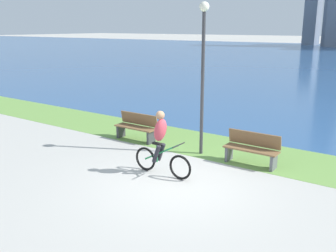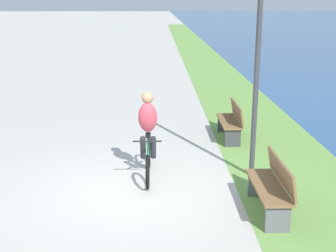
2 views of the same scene
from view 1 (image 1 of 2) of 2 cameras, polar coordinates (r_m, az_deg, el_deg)
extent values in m
plane|color=#B2AFA8|center=(9.27, 1.47, -8.74)|extent=(300.00, 300.00, 0.00)
cube|color=#6B9947|center=(11.86, 9.91, -3.61)|extent=(120.00, 2.48, 0.01)
torus|color=black|center=(9.43, 1.84, -6.24)|extent=(0.63, 0.06, 0.63)
torus|color=black|center=(10.03, -3.42, -4.95)|extent=(0.63, 0.06, 0.63)
cylinder|color=#268C4C|center=(9.64, -1.00, -3.97)|extent=(1.06, 0.04, 0.61)
cylinder|color=#268C4C|center=(9.73, -1.66, -4.10)|extent=(0.04, 0.04, 0.47)
cube|color=black|center=(9.65, -1.67, -2.67)|extent=(0.24, 0.10, 0.05)
cylinder|color=black|center=(9.27, 1.61, -2.90)|extent=(0.03, 0.52, 0.03)
ellipsoid|color=#BF3F4C|center=(9.49, -1.16, -0.60)|extent=(0.40, 0.36, 0.65)
sphere|color=#A57A59|center=(9.39, -1.17, 1.64)|extent=(0.22, 0.22, 0.22)
cylinder|color=#26262D|center=(9.77, -1.05, -3.93)|extent=(0.27, 0.11, 0.49)
cylinder|color=#26262D|center=(9.62, -1.76, -4.24)|extent=(0.27, 0.11, 0.49)
cube|color=brown|center=(10.58, 12.37, -3.46)|extent=(1.50, 0.45, 0.04)
cube|color=brown|center=(10.68, 12.85, -1.91)|extent=(1.50, 0.11, 0.40)
cube|color=#595960|center=(10.44, 15.60, -5.22)|extent=(0.08, 0.37, 0.45)
cube|color=#595960|center=(10.90, 9.15, -4.00)|extent=(0.08, 0.37, 0.45)
cube|color=brown|center=(12.61, -4.93, -0.21)|extent=(1.50, 0.45, 0.04)
cube|color=brown|center=(12.70, -4.39, 1.07)|extent=(1.50, 0.11, 0.40)
cube|color=#38383D|center=(12.28, -2.57, -1.67)|extent=(0.08, 0.37, 0.45)
cube|color=#38383D|center=(13.08, -7.10, -0.74)|extent=(0.08, 0.37, 0.45)
cylinder|color=#38383D|center=(10.96, 5.20, 6.10)|extent=(0.10, 0.10, 4.11)
sphere|color=white|center=(10.85, 5.48, 17.44)|extent=(0.28, 0.28, 0.28)
cube|color=slate|center=(84.33, 20.87, 14.36)|extent=(2.48, 4.09, 8.89)
camera|label=2|loc=(8.13, 56.03, 5.61)|focal=48.17mm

